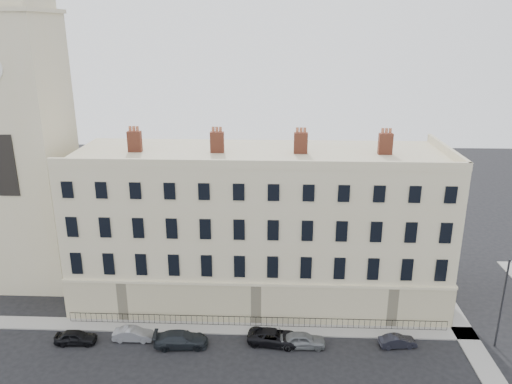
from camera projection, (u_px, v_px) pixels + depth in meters
ground at (326, 366)px, 41.00m from camera, size 160.00×160.00×0.00m
terrace at (259, 225)px, 50.25m from camera, size 36.22×12.22×17.00m
church_tower at (19, 110)px, 49.66m from camera, size 8.00×8.13×44.00m
pavement_terrace at (213, 327)px, 46.13m from camera, size 48.00×2.00×0.12m
pavement_east_return at (454, 316)px, 48.05m from camera, size 2.00×24.00×0.12m
railings at (256, 321)px, 46.19m from camera, size 35.00×0.04×0.96m
car_a at (76, 337)px, 43.75m from camera, size 3.68×1.64×1.23m
car_b at (133, 334)px, 44.21m from camera, size 3.55×1.26×1.17m
car_c at (181, 339)px, 43.33m from camera, size 4.85×2.28×1.37m
car_d at (274, 337)px, 43.70m from camera, size 4.87×2.70×1.29m
car_e at (303, 340)px, 43.25m from camera, size 4.01×1.72×1.35m
car_f at (397, 341)px, 43.31m from camera, size 3.34×1.54×1.06m
streetlamp at (503, 300)px, 42.00m from camera, size 0.27×1.81×8.34m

